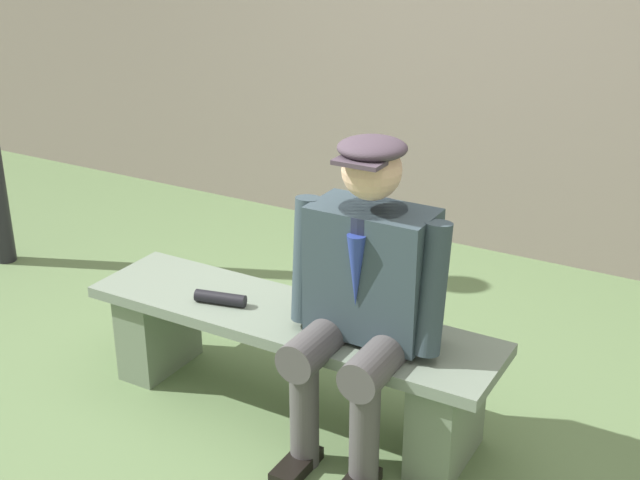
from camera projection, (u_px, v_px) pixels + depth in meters
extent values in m
plane|color=#5B7649|center=(290.00, 408.00, 3.53)|extent=(30.00, 30.00, 0.00)
cube|color=slate|center=(288.00, 319.00, 3.37)|extent=(1.75, 0.44, 0.05)
cube|color=slate|center=(446.00, 415.00, 3.14)|extent=(0.18, 0.38, 0.40)
cube|color=slate|center=(159.00, 327.00, 3.77)|extent=(0.18, 0.38, 0.40)
cube|color=#303F47|center=(372.00, 272.00, 3.09)|extent=(0.45, 0.24, 0.50)
cylinder|color=#1E2338|center=(373.00, 216.00, 3.00)|extent=(0.25, 0.25, 0.06)
cone|color=navy|center=(356.00, 271.00, 2.96)|extent=(0.07, 0.07, 0.28)
sphere|color=#DBAD8C|center=(372.00, 170.00, 2.92)|extent=(0.21, 0.21, 0.21)
ellipsoid|color=#423641|center=(372.00, 148.00, 2.89)|extent=(0.25, 0.25, 0.08)
cube|color=#423641|center=(359.00, 163.00, 2.82)|extent=(0.17, 0.10, 0.02)
cylinder|color=#484647|center=(384.00, 356.00, 3.01)|extent=(0.15, 0.44, 0.15)
cylinder|color=#484647|center=(364.00, 431.00, 2.99)|extent=(0.11, 0.11, 0.47)
cylinder|color=#303F47|center=(432.00, 289.00, 2.93)|extent=(0.10, 0.15, 0.49)
cylinder|color=#484647|center=(323.00, 339.00, 3.13)|extent=(0.15, 0.44, 0.15)
cylinder|color=#484647|center=(304.00, 411.00, 3.10)|extent=(0.11, 0.11, 0.47)
cube|color=black|center=(297.00, 466.00, 3.14)|extent=(0.10, 0.24, 0.05)
cylinder|color=#303F47|center=(306.00, 260.00, 3.17)|extent=(0.10, 0.15, 0.49)
cylinder|color=black|center=(220.00, 298.00, 3.43)|extent=(0.22, 0.10, 0.05)
cube|color=gray|center=(480.00, 108.00, 4.94)|extent=(12.00, 0.24, 1.66)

